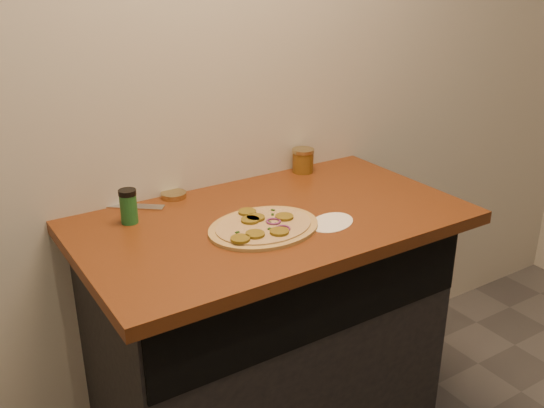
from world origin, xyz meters
TOP-DOWN VIEW (x-y plane):
  - cabinet at (0.00, 1.45)m, footprint 1.10×0.60m
  - countertop at (0.00, 1.42)m, footprint 1.20×0.70m
  - pizza at (-0.08, 1.35)m, footprint 0.37×0.37m
  - chefs_knife at (-0.40, 1.76)m, footprint 0.25×0.22m
  - mason_jar_lid at (-0.19, 1.72)m, footprint 0.09×0.09m
  - salsa_jar at (0.32, 1.70)m, footprint 0.08×0.08m
  - spice_shaker at (-0.39, 1.60)m, footprint 0.05×0.05m
  - flour_spill at (0.12, 1.28)m, footprint 0.22×0.22m

SIDE VIEW (x-z plane):
  - cabinet at x=0.00m, z-range 0.00..0.86m
  - countertop at x=0.00m, z-range 0.86..0.90m
  - flour_spill at x=0.12m, z-range 0.90..0.90m
  - chefs_knife at x=-0.40m, z-range 0.90..0.91m
  - pizza at x=-0.08m, z-range 0.90..0.92m
  - mason_jar_lid at x=-0.19m, z-range 0.90..0.92m
  - salsa_jar at x=0.32m, z-range 0.90..0.99m
  - spice_shaker at x=-0.39m, z-range 0.90..1.01m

